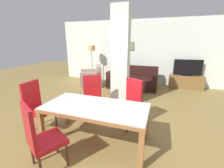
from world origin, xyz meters
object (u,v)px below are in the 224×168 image
at_px(dining_table, 95,113).
at_px(dining_chair_far_left, 93,96).
at_px(dining_chair_head_left, 37,105).
at_px(dining_chair_far_right, 130,102).
at_px(sofa, 132,80).
at_px(tv_screen, 188,68).
at_px(bottle, 127,80).
at_px(dining_chair_near_left, 40,136).
at_px(tv_stand, 186,82).
at_px(floor_lamp, 92,52).
at_px(armchair, 92,79).
at_px(coffee_table, 125,88).

bearing_deg(dining_table, dining_chair_far_left, 118.73).
height_order(dining_chair_head_left, dining_chair_far_right, same).
distance_m(sofa, tv_screen, 2.18).
height_order(dining_chair_far_right, bottle, dining_chair_far_right).
xyz_separation_m(dining_chair_near_left, tv_screen, (2.47, 4.98, 0.28)).
bearing_deg(dining_chair_far_right, dining_table, 90.00).
bearing_deg(dining_chair_head_left, dining_table, 90.00).
height_order(tv_stand, tv_screen, tv_screen).
height_order(dining_chair_head_left, bottle, dining_chair_head_left).
relative_size(dining_chair_far_left, floor_lamp, 0.64).
distance_m(dining_chair_far_right, tv_screen, 3.70).
relative_size(bottle, tv_screen, 0.28).
distance_m(dining_chair_head_left, armchair, 3.35).
bearing_deg(coffee_table, dining_chair_far_left, -101.09).
relative_size(tv_stand, tv_screen, 1.21).
bearing_deg(sofa, bottle, 90.52).
height_order(sofa, bottle, sofa).
bearing_deg(tv_screen, dining_chair_head_left, 44.29).
distance_m(dining_chair_far_left, tv_screen, 4.13).
distance_m(dining_chair_near_left, tv_screen, 5.57).
xyz_separation_m(dining_chair_far_right, armchair, (-2.17, 2.53, -0.26)).
height_order(dining_table, coffee_table, dining_table).
bearing_deg(dining_chair_far_left, dining_chair_far_right, 147.86).
bearing_deg(sofa, tv_stand, -164.87).
xyz_separation_m(dining_chair_head_left, sofa, (1.31, 3.60, -0.26)).
relative_size(dining_table, bottle, 6.44).
xyz_separation_m(dining_chair_head_left, armchair, (-0.36, 3.32, -0.26)).
bearing_deg(floor_lamp, dining_chair_head_left, -80.99).
relative_size(sofa, coffee_table, 2.44).
bearing_deg(dining_table, floor_lamp, 116.83).
relative_size(dining_table, tv_stand, 1.49).
height_order(dining_chair_near_left, armchair, dining_chair_near_left).
xyz_separation_m(dining_chair_near_left, bottle, (0.44, 3.45, -0.01)).
height_order(coffee_table, floor_lamp, floor_lamp).
relative_size(dining_table, coffee_table, 2.39).
height_order(dining_chair_head_left, dining_chair_far_left, same).
xyz_separation_m(dining_table, tv_stand, (2.00, 4.15, -0.32)).
height_order(dining_table, dining_chair_far_right, dining_chair_far_right).
distance_m(dining_chair_far_right, tv_stand, 3.70).
height_order(dining_chair_far_left, coffee_table, dining_chair_far_left).
relative_size(dining_chair_far_left, dining_chair_far_right, 1.00).
distance_m(dining_chair_far_right, armchair, 3.34).
bearing_deg(tv_screen, dining_chair_near_left, 56.82).
distance_m(dining_chair_near_left, coffee_table, 3.54).
bearing_deg(floor_lamp, coffee_table, -32.97).
bearing_deg(bottle, armchair, 157.44).
bearing_deg(dining_table, bottle, 90.51).
xyz_separation_m(dining_chair_head_left, bottle, (1.32, 2.62, -0.01)).
bearing_deg(armchair, coffee_table, -138.84).
relative_size(coffee_table, tv_stand, 0.62).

